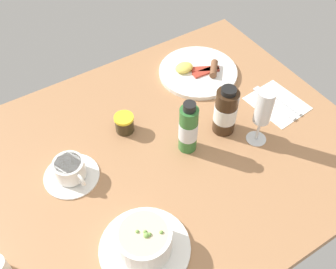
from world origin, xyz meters
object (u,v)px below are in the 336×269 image
at_px(porridge_bowl, 144,242).
at_px(sauce_bottle_brown, 226,111).
at_px(coffee_cup, 70,171).
at_px(cutlery_setting, 276,102).
at_px(breakfast_plate, 198,72).
at_px(sauce_bottle_green, 188,129).
at_px(wine_glass, 264,110).
at_px(jam_jar, 124,123).

relative_size(porridge_bowl, sauce_bottle_brown, 1.34).
bearing_deg(porridge_bowl, coffee_cup, 101.91).
relative_size(cutlery_setting, breakfast_plate, 0.69).
xyz_separation_m(porridge_bowl, sauce_bottle_green, (0.25, 0.20, 0.04)).
xyz_separation_m(wine_glass, sauce_bottle_brown, (-0.05, 0.08, -0.05)).
bearing_deg(wine_glass, jam_jar, 142.21).
bearing_deg(sauce_bottle_brown, porridge_bowl, -152.20).
height_order(wine_glass, breakfast_plate, wine_glass).
distance_m(cutlery_setting, sauce_bottle_green, 0.33).
xyz_separation_m(jam_jar, sauce_bottle_brown, (0.24, -0.15, 0.04)).
relative_size(sauce_bottle_brown, sauce_bottle_green, 0.93).
relative_size(porridge_bowl, coffee_cup, 1.44).
height_order(cutlery_setting, wine_glass, wine_glass).
height_order(cutlery_setting, coffee_cup, coffee_cup).
xyz_separation_m(jam_jar, breakfast_plate, (0.32, 0.09, -0.02)).
distance_m(cutlery_setting, wine_glass, 0.20).
bearing_deg(coffee_cup, jam_jar, 19.55).
xyz_separation_m(porridge_bowl, sauce_bottle_brown, (0.37, 0.20, 0.03)).
xyz_separation_m(cutlery_setting, coffee_cup, (-0.63, 0.08, 0.02)).
bearing_deg(jam_jar, sauce_bottle_brown, -31.67).
bearing_deg(sauce_bottle_brown, cutlery_setting, -0.68).
bearing_deg(coffee_cup, cutlery_setting, -7.24).
bearing_deg(jam_jar, wine_glass, -37.79).
height_order(sauce_bottle_brown, breakfast_plate, sauce_bottle_brown).
bearing_deg(coffee_cup, wine_glass, -18.03).
xyz_separation_m(porridge_bowl, cutlery_setting, (0.58, 0.19, -0.04)).
height_order(porridge_bowl, wine_glass, wine_glass).
bearing_deg(wine_glass, cutlery_setting, 27.85).
bearing_deg(jam_jar, breakfast_plate, 15.63).
height_order(coffee_cup, sauce_bottle_brown, sauce_bottle_brown).
bearing_deg(coffee_cup, porridge_bowl, -78.09).
bearing_deg(breakfast_plate, jam_jar, -164.37).
distance_m(coffee_cup, sauce_bottle_green, 0.32).
bearing_deg(jam_jar, cutlery_setting, -18.73).
height_order(jam_jar, sauce_bottle_green, sauce_bottle_green).
bearing_deg(cutlery_setting, jam_jar, 161.27).
bearing_deg(cutlery_setting, sauce_bottle_green, 179.63).
height_order(porridge_bowl, cutlery_setting, porridge_bowl).
bearing_deg(porridge_bowl, cutlery_setting, 18.67).
bearing_deg(jam_jar, coffee_cup, -160.45).
xyz_separation_m(coffee_cup, wine_glass, (0.49, -0.16, 0.09)).
xyz_separation_m(wine_glass, jam_jar, (-0.29, 0.23, -0.09)).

